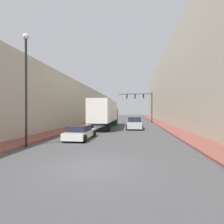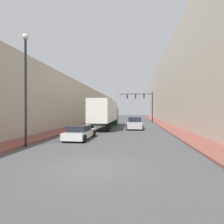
{
  "view_description": "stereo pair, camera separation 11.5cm",
  "coord_description": "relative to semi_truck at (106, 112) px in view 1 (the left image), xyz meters",
  "views": [
    {
      "loc": [
        1.9,
        -7.91,
        2.59
      ],
      "look_at": [
        -0.72,
        12.88,
        2.44
      ],
      "focal_mm": 28.0,
      "sensor_mm": 36.0,
      "label": 1
    },
    {
      "loc": [
        2.02,
        -7.9,
        2.59
      ],
      "look_at": [
        -0.72,
        12.88,
        2.44
      ],
      "focal_mm": 28.0,
      "sensor_mm": 36.0,
      "label": 2
    }
  ],
  "objects": [
    {
      "name": "suv_car",
      "position": [
        4.4,
        -1.31,
        -1.52
      ],
      "size": [
        2.2,
        4.9,
        1.73
      ],
      "color": "#B7B7BC",
      "rests_on": "ground"
    },
    {
      "name": "street_lamp",
      "position": [
        -3.36,
        -14.79,
        2.75
      ],
      "size": [
        0.44,
        0.44,
        8.12
      ],
      "color": "black",
      "rests_on": "ground"
    },
    {
      "name": "ground_plane",
      "position": [
        2.41,
        -18.5,
        -2.33
      ],
      "size": [
        200.0,
        200.0,
        0.0
      ],
      "primitive_type": "plane",
      "color": "#4C4C4F"
    },
    {
      "name": "sidewalk_right",
      "position": [
        9.52,
        11.5,
        -2.26
      ],
      "size": [
        2.37,
        80.0,
        0.15
      ],
      "color": "brown",
      "rests_on": "ground"
    },
    {
      "name": "sedan_car",
      "position": [
        -0.57,
        -10.94,
        -1.72
      ],
      "size": [
        2.06,
        4.65,
        1.28
      ],
      "color": "silver",
      "rests_on": "ground"
    },
    {
      "name": "building_left",
      "position": [
        -8.88,
        11.5,
        1.68
      ],
      "size": [
        6.0,
        80.0,
        8.01
      ],
      "color": "#BCB29E",
      "rests_on": "ground"
    },
    {
      "name": "building_right",
      "position": [
        13.71,
        11.5,
        5.49
      ],
      "size": [
        6.0,
        80.0,
        15.64
      ],
      "color": "#BCB29E",
      "rests_on": "ground"
    },
    {
      "name": "semi_truck",
      "position": [
        0.0,
        0.0,
        0.0
      ],
      "size": [
        2.58,
        13.34,
        4.09
      ],
      "color": "silver",
      "rests_on": "ground"
    },
    {
      "name": "traffic_signal_gantry",
      "position": [
        6.21,
        12.37,
        2.41
      ],
      "size": [
        7.36,
        0.35,
        6.59
      ],
      "color": "black",
      "rests_on": "ground"
    },
    {
      "name": "sidewalk_left",
      "position": [
        -4.7,
        11.5,
        -2.26
      ],
      "size": [
        2.37,
        80.0,
        0.15
      ],
      "color": "brown",
      "rests_on": "ground"
    }
  ]
}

